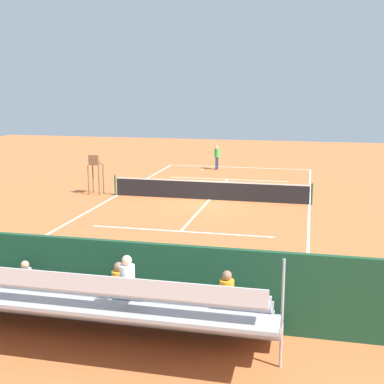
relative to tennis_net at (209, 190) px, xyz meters
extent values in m
plane|color=#BC6033|center=(0.00, 0.00, -0.50)|extent=(60.00, 60.00, 0.00)
cube|color=white|center=(0.00, -11.00, -0.50)|extent=(10.00, 0.10, 0.01)
cube|color=white|center=(0.00, 11.00, -0.50)|extent=(10.00, 0.10, 0.01)
cube|color=white|center=(-5.00, 0.00, -0.50)|extent=(0.10, 22.00, 0.01)
cube|color=white|center=(5.00, 0.00, -0.50)|extent=(0.10, 22.00, 0.01)
cube|color=white|center=(0.00, -6.05, -0.50)|extent=(7.50, 0.10, 0.01)
cube|color=white|center=(0.00, 6.05, -0.50)|extent=(7.50, 0.10, 0.01)
cube|color=white|center=(0.00, 0.00, -0.50)|extent=(0.10, 12.10, 0.01)
cube|color=white|center=(0.00, -11.00, -0.50)|extent=(0.10, 0.30, 0.01)
cube|color=black|center=(0.00, 0.00, -0.05)|extent=(10.00, 0.02, 0.91)
cube|color=white|center=(0.00, 0.00, 0.44)|extent=(10.00, 0.04, 0.06)
cylinder|color=#2D5133|center=(-5.10, 0.00, 0.03)|extent=(0.10, 0.10, 1.07)
cylinder|color=#2D5133|center=(5.10, 0.00, 0.03)|extent=(0.10, 0.10, 1.07)
cube|color=#194228|center=(0.00, 14.00, 0.50)|extent=(18.00, 0.16, 2.00)
cube|color=#9EA0A5|center=(0.00, 14.35, -0.28)|extent=(9.00, 0.10, 0.45)
cube|color=#9EA0A5|center=(0.00, 14.70, -0.09)|extent=(9.00, 0.80, 0.08)
cube|color=#9EA0A5|center=(0.00, 14.32, -0.28)|extent=(9.00, 0.04, 0.45)
cube|color=silver|center=(0.00, 14.80, 0.33)|extent=(8.60, 0.36, 0.04)
cube|color=silver|center=(0.00, 14.98, 0.53)|extent=(8.60, 0.03, 0.36)
cube|color=#9EA0A5|center=(0.00, 15.50, 0.36)|extent=(9.00, 0.80, 0.08)
cube|color=#9EA0A5|center=(0.00, 15.12, 0.17)|extent=(9.00, 0.04, 0.45)
cube|color=silver|center=(0.00, 15.60, 0.78)|extent=(8.60, 0.36, 0.04)
cube|color=silver|center=(0.00, 15.78, 0.98)|extent=(8.60, 0.03, 0.36)
cube|color=#9EA0A5|center=(0.00, 16.30, 0.81)|extent=(9.00, 0.80, 0.08)
cube|color=#9EA0A5|center=(0.00, 15.92, 0.62)|extent=(9.00, 0.04, 0.45)
cube|color=silver|center=(0.00, 16.40, 1.23)|extent=(8.60, 0.36, 0.04)
cube|color=silver|center=(0.00, 16.58, 1.43)|extent=(8.60, 0.03, 0.36)
cylinder|color=#9EA0A5|center=(-4.50, 15.50, 0.67)|extent=(0.06, 0.06, 2.35)
cube|color=#2D2D33|center=(1.68, 14.63, 0.37)|extent=(0.32, 0.40, 0.12)
cylinder|color=#9399A3|center=(1.68, 14.75, 0.65)|extent=(0.30, 0.30, 0.45)
sphere|color=tan|center=(1.68, 14.75, 0.98)|extent=(0.20, 0.20, 0.20)
cube|color=#2D2D33|center=(-0.67, 14.63, 0.37)|extent=(0.32, 0.40, 0.12)
cylinder|color=white|center=(-0.67, 14.75, 0.65)|extent=(0.30, 0.30, 0.45)
sphere|color=beige|center=(-0.67, 14.75, 0.98)|extent=(0.20, 0.20, 0.20)
cube|color=#2D2D33|center=(-1.03, 15.43, 0.82)|extent=(0.32, 0.40, 0.12)
cylinder|color=orange|center=(-1.03, 15.55, 1.10)|extent=(0.30, 0.30, 0.45)
sphere|color=#8C6647|center=(-1.03, 15.55, 1.43)|extent=(0.20, 0.20, 0.20)
cube|color=#2D2D33|center=(-3.37, 15.43, 0.82)|extent=(0.32, 0.40, 0.12)
cylinder|color=orange|center=(-3.37, 15.55, 1.10)|extent=(0.30, 0.30, 0.45)
sphere|color=#8C6647|center=(-3.37, 15.55, 1.43)|extent=(0.20, 0.20, 0.20)
cube|color=#2D2D33|center=(-1.52, 16.23, 1.27)|extent=(0.32, 0.40, 0.12)
cylinder|color=white|center=(-1.52, 16.35, 1.55)|extent=(0.30, 0.30, 0.45)
sphere|color=beige|center=(-1.52, 16.35, 1.88)|extent=(0.20, 0.20, 0.20)
cylinder|color=brown|center=(5.90, -0.33, 0.30)|extent=(0.07, 0.07, 1.60)
cylinder|color=brown|center=(6.50, -0.33, 0.30)|extent=(0.07, 0.07, 1.60)
cylinder|color=brown|center=(5.90, 0.27, 0.30)|extent=(0.07, 0.07, 1.60)
cylinder|color=brown|center=(6.50, 0.27, 0.30)|extent=(0.07, 0.07, 1.60)
cube|color=brown|center=(6.20, -0.03, 1.13)|extent=(0.56, 0.56, 0.06)
cube|color=brown|center=(6.20, 0.21, 1.40)|extent=(0.56, 0.06, 0.48)
cube|color=brown|center=(5.94, -0.03, 1.28)|extent=(0.04, 0.48, 0.04)
cube|color=brown|center=(6.46, -0.03, 1.28)|extent=(0.04, 0.48, 0.04)
cube|color=#9E754C|center=(-3.01, 13.20, -0.05)|extent=(1.80, 0.40, 0.05)
cylinder|color=#9E754C|center=(-3.76, 13.20, -0.28)|extent=(0.06, 0.06, 0.45)
cylinder|color=#9E754C|center=(-2.26, 13.20, -0.28)|extent=(0.06, 0.06, 0.45)
cube|color=#9E754C|center=(-3.01, 13.38, 0.25)|extent=(1.80, 0.04, 0.36)
cube|color=#B22D2D|center=(-1.49, 13.40, -0.32)|extent=(0.90, 0.36, 0.36)
cylinder|color=navy|center=(1.35, -9.87, -0.08)|extent=(0.14, 0.14, 0.85)
cylinder|color=navy|center=(1.38, -9.65, -0.08)|extent=(0.14, 0.14, 0.85)
cylinder|color=green|center=(1.36, -9.76, 0.65)|extent=(0.41, 0.41, 0.60)
sphere|color=tan|center=(1.36, -9.76, 1.06)|extent=(0.22, 0.22, 0.22)
cylinder|color=tan|center=(1.40, -9.54, 1.15)|extent=(0.26, 0.13, 0.55)
cylinder|color=tan|center=(1.33, -9.97, 0.68)|extent=(0.10, 0.10, 0.50)
cylinder|color=black|center=(2.10, -9.42, -0.49)|extent=(0.23, 0.21, 0.03)
torus|color=#D8CC4C|center=(2.30, -9.24, -0.49)|extent=(0.43, 0.43, 0.02)
cylinder|color=white|center=(2.30, -9.24, -0.49)|extent=(0.25, 0.25, 0.00)
sphere|color=#CCDB33|center=(3.71, -9.20, -0.47)|extent=(0.07, 0.07, 0.07)
camera|label=1|loc=(-4.89, 25.44, 5.21)|focal=48.51mm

